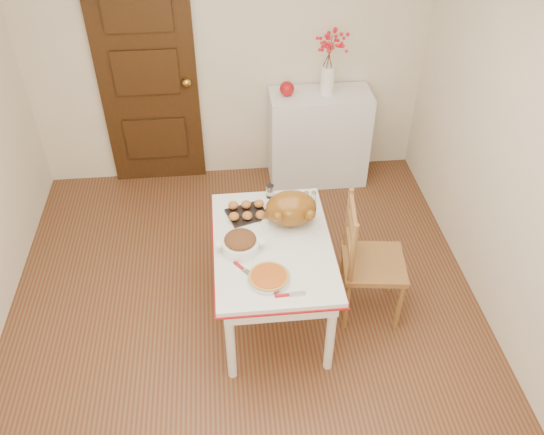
{
  "coord_description": "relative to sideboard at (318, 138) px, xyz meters",
  "views": [
    {
      "loc": [
        -0.09,
        -2.62,
        3.2
      ],
      "look_at": [
        0.2,
        0.16,
        0.88
      ],
      "focal_mm": 37.12,
      "sensor_mm": 36.0,
      "label": 1
    }
  ],
  "objects": [
    {
      "name": "drinking_glass",
      "position": [
        -0.56,
        -1.16,
        0.3
      ],
      "size": [
        0.06,
        0.06,
        0.1
      ],
      "primitive_type": "cylinder",
      "rotation": [
        0.0,
        0.0,
        -0.04
      ],
      "color": "white",
      "rests_on": "kitchen_table"
    },
    {
      "name": "turkey_platter",
      "position": [
        -0.46,
        -1.49,
        0.38
      ],
      "size": [
        0.49,
        0.45,
        0.26
      ],
      "primitive_type": null,
      "rotation": [
        0.0,
        0.0,
        -0.37
      ],
      "color": "brown",
      "rests_on": "kitchen_table"
    },
    {
      "name": "sideboard",
      "position": [
        0.0,
        0.0,
        0.0
      ],
      "size": [
        0.9,
        0.4,
        0.9
      ],
      "primitive_type": "cube",
      "color": "silver",
      "rests_on": "floor"
    },
    {
      "name": "shaker_pair",
      "position": [
        -0.29,
        -1.25,
        0.29
      ],
      "size": [
        0.09,
        0.05,
        0.08
      ],
      "primitive_type": null,
      "rotation": [
        0.0,
        0.0,
        0.2
      ],
      "color": "white",
      "rests_on": "kitchen_table"
    },
    {
      "name": "pumpkin_pie",
      "position": [
        -0.66,
        -2.0,
        0.27
      ],
      "size": [
        0.31,
        0.31,
        0.05
      ],
      "primitive_type": "cylinder",
      "rotation": [
        0.0,
        0.0,
        -0.23
      ],
      "color": "#AD4813",
      "rests_on": "kitchen_table"
    },
    {
      "name": "berry_vase",
      "position": [
        0.05,
        0.0,
        0.71
      ],
      "size": [
        0.27,
        0.27,
        0.53
      ],
      "primitive_type": null,
      "color": "white",
      "rests_on": "sideboard"
    },
    {
      "name": "door_back",
      "position": [
        -1.49,
        0.19,
        0.58
      ],
      "size": [
        0.85,
        0.06,
        2.06
      ],
      "primitive_type": "cube",
      "color": "#351D0C",
      "rests_on": "ground"
    },
    {
      "name": "wall_right",
      "position": [
        0.96,
        -1.78,
        0.8
      ],
      "size": [
        0.0,
        4.0,
        2.5
      ],
      "primitive_type": "cube",
      "color": "beige",
      "rests_on": "ground"
    },
    {
      "name": "wall_back",
      "position": [
        -0.79,
        0.22,
        0.8
      ],
      "size": [
        3.5,
        0.0,
        2.5
      ],
      "primitive_type": "cube",
      "color": "beige",
      "rests_on": "ground"
    },
    {
      "name": "rolls_tray",
      "position": [
        -0.75,
        -1.35,
        0.28
      ],
      "size": [
        0.31,
        0.28,
        0.07
      ],
      "primitive_type": null,
      "rotation": [
        0.0,
        0.0,
        0.31
      ],
      "color": "#BD672A",
      "rests_on": "kitchen_table"
    },
    {
      "name": "floor",
      "position": [
        -0.79,
        -1.78,
        -0.45
      ],
      "size": [
        3.5,
        4.0,
        0.0
      ],
      "primitive_type": "cube",
      "color": "#522714",
      "rests_on": "ground"
    },
    {
      "name": "chair_oak",
      "position": [
        0.11,
        -1.69,
        0.03
      ],
      "size": [
        0.48,
        0.48,
        0.97
      ],
      "primitive_type": null,
      "rotation": [
        0.0,
        0.0,
        1.45
      ],
      "color": "brown",
      "rests_on": "floor"
    },
    {
      "name": "carving_knife",
      "position": [
        -0.79,
        -1.92,
        0.25
      ],
      "size": [
        0.18,
        0.21,
        0.01
      ],
      "primitive_type": null,
      "rotation": [
        0.0,
        0.0,
        -0.89
      ],
      "color": "silver",
      "rests_on": "kitchen_table"
    },
    {
      "name": "stuffing_dish",
      "position": [
        -0.81,
        -1.71,
        0.31
      ],
      "size": [
        0.33,
        0.27,
        0.12
      ],
      "primitive_type": null,
      "rotation": [
        0.0,
        0.0,
        -0.08
      ],
      "color": "brown",
      "rests_on": "kitchen_table"
    },
    {
      "name": "kitchen_table",
      "position": [
        -0.6,
        -1.67,
        -0.1
      ],
      "size": [
        0.8,
        1.17,
        0.7
      ],
      "primitive_type": null,
      "color": "silver",
      "rests_on": "floor"
    },
    {
      "name": "pie_server",
      "position": [
        -0.54,
        -2.14,
        0.25
      ],
      "size": [
        0.19,
        0.06,
        0.01
      ],
      "primitive_type": null,
      "rotation": [
        0.0,
        0.0,
        0.06
      ],
      "color": "silver",
      "rests_on": "kitchen_table"
    },
    {
      "name": "apple",
      "position": [
        -0.3,
        0.0,
        0.51
      ],
      "size": [
        0.13,
        0.13,
        0.13
      ],
      "primitive_type": "sphere",
      "color": "#A40F13",
      "rests_on": "sideboard"
    }
  ]
}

